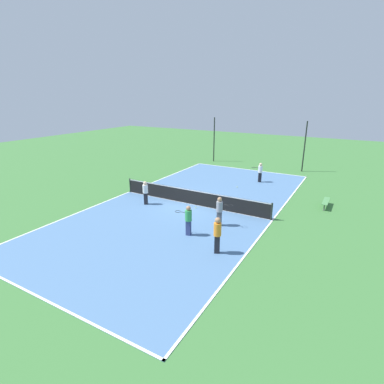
{
  "coord_description": "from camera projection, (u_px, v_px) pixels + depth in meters",
  "views": [
    {
      "loc": [
        9.53,
        -16.79,
        7.21
      ],
      "look_at": [
        0.0,
        0.0,
        0.9
      ],
      "focal_mm": 28.0,
      "sensor_mm": 36.0,
      "label": 1
    }
  ],
  "objects": [
    {
      "name": "tennis_ball_far_baseline",
      "position": [
        176.0,
        191.0,
        23.21
      ],
      "size": [
        0.07,
        0.07,
        0.07
      ],
      "primitive_type": "sphere",
      "color": "#CCE033",
      "rests_on": "court_surface"
    },
    {
      "name": "player_baseline_gray",
      "position": [
        220.0,
        209.0,
        16.95
      ],
      "size": [
        0.97,
        0.46,
        1.72
      ],
      "rotation": [
        0.0,
        0.0,
        0.14
      ],
      "color": "#4C4C51",
      "rests_on": "court_surface"
    },
    {
      "name": "player_far_white",
      "position": [
        145.0,
        191.0,
        20.31
      ],
      "size": [
        0.46,
        0.46,
        1.62
      ],
      "rotation": [
        0.0,
        0.0,
        5.07
      ],
      "color": "black",
      "rests_on": "court_surface"
    },
    {
      "name": "tennis_ball_midcourt",
      "position": [
        237.0,
        187.0,
        24.26
      ],
      "size": [
        0.07,
        0.07,
        0.07
      ],
      "primitive_type": "sphere",
      "color": "#CCE033",
      "rests_on": "court_surface"
    },
    {
      "name": "tennis_net",
      "position": [
        192.0,
        197.0,
        20.41
      ],
      "size": [
        11.04,
        0.1,
        1.08
      ],
      "color": "black",
      "rests_on": "court_surface"
    },
    {
      "name": "ground_plane",
      "position": [
        192.0,
        204.0,
        20.59
      ],
      "size": [
        80.0,
        80.0,
        0.0
      ],
      "primitive_type": "plane",
      "color": "#3D7538"
    },
    {
      "name": "player_far_green",
      "position": [
        188.0,
        218.0,
        15.79
      ],
      "size": [
        0.97,
        0.47,
        1.66
      ],
      "rotation": [
        0.0,
        0.0,
        3.29
      ],
      "color": "navy",
      "rests_on": "court_surface"
    },
    {
      "name": "player_near_white",
      "position": [
        260.0,
        171.0,
        25.51
      ],
      "size": [
        0.97,
        0.77,
        1.67
      ],
      "rotation": [
        0.0,
        0.0,
        3.69
      ],
      "color": "black",
      "rests_on": "court_surface"
    },
    {
      "name": "tennis_ball_right_alley",
      "position": [
        196.0,
        208.0,
        19.83
      ],
      "size": [
        0.07,
        0.07,
        0.07
      ],
      "primitive_type": "sphere",
      "color": "#CCE033",
      "rests_on": "court_surface"
    },
    {
      "name": "player_center_orange",
      "position": [
        217.0,
        233.0,
        13.94
      ],
      "size": [
        0.47,
        0.47,
        1.81
      ],
      "rotation": [
        0.0,
        0.0,
        3.52
      ],
      "color": "black",
      "rests_on": "court_surface"
    },
    {
      "name": "court_surface",
      "position": [
        192.0,
        204.0,
        20.59
      ],
      "size": [
        11.24,
        22.99,
        0.02
      ],
      "color": "#4C729E",
      "rests_on": "ground_plane"
    },
    {
      "name": "fence_post_back_left",
      "position": [
        214.0,
        140.0,
        33.18
      ],
      "size": [
        0.12,
        0.12,
        4.84
      ],
      "color": "black",
      "rests_on": "ground_plane"
    },
    {
      "name": "fence_post_back_right",
      "position": [
        304.0,
        147.0,
        28.68
      ],
      "size": [
        0.12,
        0.12,
        4.84
      ],
      "color": "black",
      "rests_on": "ground_plane"
    },
    {
      "name": "bench",
      "position": [
        326.0,
        202.0,
        19.98
      ],
      "size": [
        0.36,
        1.72,
        0.45
      ],
      "rotation": [
        0.0,
        0.0,
        1.57
      ],
      "color": "#4C8C4C",
      "rests_on": "ground_plane"
    }
  ]
}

